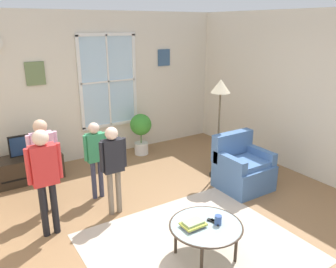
# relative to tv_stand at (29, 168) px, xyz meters

# --- Properties ---
(ground_plane) EXTENTS (6.52, 6.94, 0.02)m
(ground_plane) POSITION_rel_tv_stand_xyz_m (1.15, -2.71, -0.22)
(ground_plane) COLOR olive
(back_wall) EXTENTS (5.92, 0.17, 2.78)m
(back_wall) POSITION_rel_tv_stand_xyz_m (1.16, 0.52, 1.18)
(back_wall) COLOR beige
(back_wall) RESTS_ON ground_plane
(side_wall_right) EXTENTS (0.12, 6.34, 2.78)m
(side_wall_right) POSITION_rel_tv_stand_xyz_m (4.17, -2.71, 1.18)
(side_wall_right) COLOR beige
(side_wall_right) RESTS_ON ground_plane
(area_rug) EXTENTS (2.43, 2.15, 0.01)m
(area_rug) POSITION_rel_tv_stand_xyz_m (1.26, -3.00, -0.21)
(area_rug) COLOR #C6B29E
(area_rug) RESTS_ON ground_plane
(tv_stand) EXTENTS (1.06, 0.48, 0.43)m
(tv_stand) POSITION_rel_tv_stand_xyz_m (0.00, 0.00, 0.00)
(tv_stand) COLOR #2D2319
(tv_stand) RESTS_ON ground_plane
(television) EXTENTS (0.54, 0.08, 0.38)m
(television) POSITION_rel_tv_stand_xyz_m (0.00, -0.00, 0.42)
(television) COLOR #4C4C4C
(television) RESTS_ON tv_stand
(armchair) EXTENTS (0.76, 0.74, 0.87)m
(armchair) POSITION_rel_tv_stand_xyz_m (2.84, -2.14, 0.11)
(armchair) COLOR #476B9E
(armchair) RESTS_ON ground_plane
(coffee_table) EXTENTS (0.83, 0.83, 0.43)m
(coffee_table) POSITION_rel_tv_stand_xyz_m (1.24, -3.20, 0.19)
(coffee_table) COLOR #99B2B7
(coffee_table) RESTS_ON ground_plane
(book_stack) EXTENTS (0.26, 0.19, 0.07)m
(book_stack) POSITION_rel_tv_stand_xyz_m (1.10, -3.15, 0.24)
(book_stack) COLOR #554DB0
(book_stack) RESTS_ON coffee_table
(cup) EXTENTS (0.08, 0.08, 0.11)m
(cup) POSITION_rel_tv_stand_xyz_m (1.36, -3.26, 0.26)
(cup) COLOR #334C8C
(cup) RESTS_ON coffee_table
(remote_near_books) EXTENTS (0.04, 0.14, 0.02)m
(remote_near_books) POSITION_rel_tv_stand_xyz_m (1.35, -3.23, 0.22)
(remote_near_books) COLOR black
(remote_near_books) RESTS_ON coffee_table
(remote_near_cup) EXTENTS (0.10, 0.14, 0.02)m
(remote_near_cup) POSITION_rel_tv_stand_xyz_m (1.35, -3.20, 0.22)
(remote_near_cup) COLOR black
(remote_near_cup) RESTS_ON coffee_table
(person_red_shirt) EXTENTS (0.42, 0.19, 1.39)m
(person_red_shirt) POSITION_rel_tv_stand_xyz_m (-0.11, -1.79, 0.65)
(person_red_shirt) COLOR black
(person_red_shirt) RESTS_ON ground_plane
(person_black_shirt) EXTENTS (0.38, 0.17, 1.27)m
(person_black_shirt) POSITION_rel_tv_stand_xyz_m (0.78, -1.77, 0.58)
(person_black_shirt) COLOR #726656
(person_black_shirt) RESTS_ON ground_plane
(person_green_shirt) EXTENTS (0.36, 0.16, 1.19)m
(person_green_shirt) POSITION_rel_tv_stand_xyz_m (0.75, -1.21, 0.53)
(person_green_shirt) COLOR #333851
(person_green_shirt) RESTS_ON ground_plane
(person_pink_shirt) EXTENTS (0.41, 0.18, 1.35)m
(person_pink_shirt) POSITION_rel_tv_stand_xyz_m (0.02, -1.20, 0.63)
(person_pink_shirt) COLOR black
(person_pink_shirt) RESTS_ON ground_plane
(potted_plant_by_window) EXTENTS (0.43, 0.43, 0.84)m
(potted_plant_by_window) POSITION_rel_tv_stand_xyz_m (2.18, 0.05, 0.31)
(potted_plant_by_window) COLOR silver
(potted_plant_by_window) RESTS_ON ground_plane
(floor_lamp) EXTENTS (0.32, 0.32, 1.70)m
(floor_lamp) POSITION_rel_tv_stand_xyz_m (2.79, -1.58, 1.20)
(floor_lamp) COLOR black
(floor_lamp) RESTS_ON ground_plane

